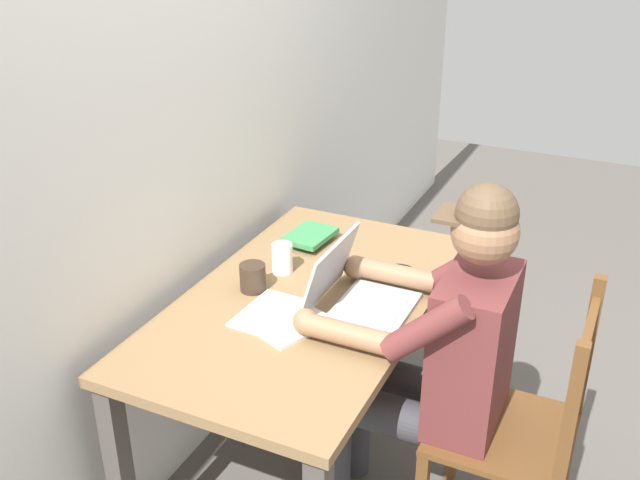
# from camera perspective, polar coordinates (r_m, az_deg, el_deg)

# --- Properties ---
(ground_plane) EXTENTS (8.00, 8.00, 0.00)m
(ground_plane) POSITION_cam_1_polar(r_m,az_deg,el_deg) (2.85, -0.91, -17.30)
(ground_plane) COLOR #56514C
(back_wall) EXTENTS (6.00, 0.04, 2.60)m
(back_wall) POSITION_cam_1_polar(r_m,az_deg,el_deg) (2.41, -11.13, 9.73)
(back_wall) COLOR silver
(back_wall) RESTS_ON ground
(desk) EXTENTS (1.32, 0.76, 0.73)m
(desk) POSITION_cam_1_polar(r_m,az_deg,el_deg) (2.46, -1.01, -6.45)
(desk) COLOR olive
(desk) RESTS_ON ground
(seated_person) EXTENTS (0.50, 0.60, 1.23)m
(seated_person) POSITION_cam_1_polar(r_m,az_deg,el_deg) (2.29, 9.15, -8.31)
(seated_person) COLOR brown
(seated_person) RESTS_ON ground
(wooden_chair) EXTENTS (0.42, 0.42, 0.93)m
(wooden_chair) POSITION_cam_1_polar(r_m,az_deg,el_deg) (2.39, 15.40, -14.18)
(wooden_chair) COLOR brown
(wooden_chair) RESTS_ON ground
(laptop) EXTENTS (0.33, 0.30, 0.23)m
(laptop) POSITION_cam_1_polar(r_m,az_deg,el_deg) (2.32, 2.71, -4.29)
(laptop) COLOR #ADAFB2
(laptop) RESTS_ON desk
(computer_mouse) EXTENTS (0.06, 0.10, 0.03)m
(computer_mouse) POSITION_cam_1_polar(r_m,az_deg,el_deg) (2.55, 6.40, -2.32)
(computer_mouse) COLOR black
(computer_mouse) RESTS_ON desk
(coffee_mug_white) EXTENTS (0.11, 0.07, 0.10)m
(coffee_mug_white) POSITION_cam_1_polar(r_m,az_deg,el_deg) (2.54, -2.93, -1.38)
(coffee_mug_white) COLOR white
(coffee_mug_white) RESTS_ON desk
(coffee_mug_dark) EXTENTS (0.12, 0.09, 0.09)m
(coffee_mug_dark) POSITION_cam_1_polar(r_m,az_deg,el_deg) (2.44, -5.22, -2.89)
(coffee_mug_dark) COLOR #38281E
(coffee_mug_dark) RESTS_ON desk
(book_stack_main) EXTENTS (0.21, 0.16, 0.04)m
(book_stack_main) POSITION_cam_1_polar(r_m,az_deg,el_deg) (2.76, -0.88, 0.27)
(book_stack_main) COLOR #38844C
(book_stack_main) RESTS_ON desk
(paper_pile_near_laptop) EXTENTS (0.26, 0.18, 0.01)m
(paper_pile_near_laptop) POSITION_cam_1_polar(r_m,az_deg,el_deg) (2.32, -3.90, -5.70)
(paper_pile_near_laptop) COLOR silver
(paper_pile_near_laptop) RESTS_ON desk
(paper_pile_back_corner) EXTENTS (0.26, 0.22, 0.01)m
(paper_pile_back_corner) POSITION_cam_1_polar(r_m,az_deg,el_deg) (2.25, -2.02, -6.67)
(paper_pile_back_corner) COLOR silver
(paper_pile_back_corner) RESTS_ON desk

